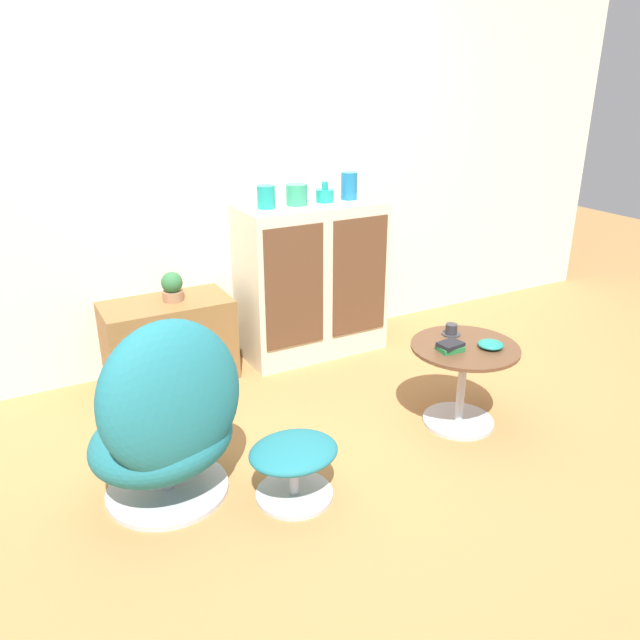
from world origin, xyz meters
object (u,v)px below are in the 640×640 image
Objects in this scene: ottoman at (294,459)px; vase_leftmost at (266,197)px; vase_inner_left at (297,195)px; book_stack at (450,347)px; vase_inner_right at (325,195)px; vase_rightmost at (349,186)px; bowl at (491,344)px; sideboard at (311,280)px; tv_console at (169,341)px; coffee_table at (462,374)px; potted_plant at (172,287)px; teacup at (451,330)px; egg_chair at (167,421)px.

vase_leftmost reaches higher than ottoman.
book_stack is at bearing -79.08° from vase_inner_left.
vase_rightmost reaches higher than vase_inner_right.
ottoman is 3.10× the size of bowl.
vase_rightmost is at bearing 0.00° from vase_leftmost.
tv_console is (-0.96, 0.03, -0.25)m from sideboard.
bowl is (0.10, -0.08, 0.18)m from coffee_table.
teacup is at bearing -42.71° from potted_plant.
book_stack reaches higher than ottoman.
vase_inner_right is 0.74× the size of vase_rightmost.
ottoman is 1.84m from vase_inner_right.
tv_console is at bearing 178.82° from vase_rightmost.
potted_plant reaches higher than bowl.
vase_leftmost reaches higher than vase_inner_right.
vase_inner_right reaches higher than potted_plant.
vase_inner_right is 0.18m from vase_rightmost.
potted_plant is at bearing 177.56° from vase_leftmost.
book_stack is at bearing -50.18° from potted_plant.
vase_rightmost reaches higher than coffee_table.
vase_leftmost reaches higher than bowl.
egg_chair is (-1.28, -1.11, -0.11)m from sideboard.
sideboard is at bearing -177.81° from vase_inner_right.
vase_rightmost reaches higher than teacup.
book_stack is at bearing -70.21° from vase_leftmost.
vase_inner_right reaches higher than coffee_table.
vase_rightmost reaches higher than vase_inner_left.
sideboard reaches higher than tv_console.
vase_inner_left is at bearing 177.67° from sideboard.
tv_console is 1.05m from vase_leftmost.
ottoman is 2.98× the size of vase_inner_left.
potted_plant reaches higher than book_stack.
teacup is 0.24m from bowl.
sideboard reaches higher than bowl.
vase_leftmost reaches higher than vase_inner_left.
coffee_table is at bearing -74.14° from vase_inner_left.
vase_leftmost is 1.06× the size of bowl.
teacup is (1.09, 0.29, 0.29)m from ottoman.
coffee_table is at bearing 7.48° from ottoman.
sideboard is at bearing 59.37° from ottoman.
tv_console reaches higher than ottoman.
egg_chair is 1.54m from coffee_table.
bowl is at bearing -45.55° from tv_console.
vase_inner_left is at bearing 62.49° from ottoman.
vase_inner_left is at bearing 100.92° from book_stack.
bowl is at bearing -79.27° from vase_inner_right.
egg_chair is at bearing 175.99° from coffee_table.
bowl is at bearing -71.24° from vase_inner_left.
vase_leftmost is 0.58m from vase_rightmost.
vase_rightmost reaches higher than bowl.
coffee_table is 3.20× the size of potted_plant.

